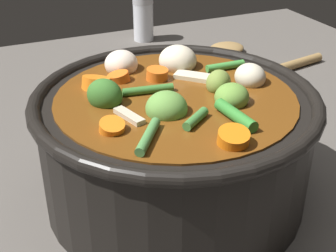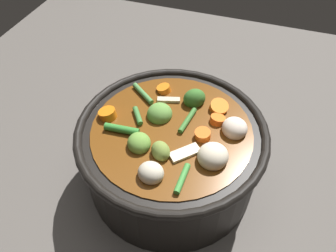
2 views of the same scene
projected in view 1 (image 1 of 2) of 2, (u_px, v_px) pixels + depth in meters
The scene contains 4 objects.
ground_plane at pixel (175, 193), 0.51m from camera, with size 1.10×1.10×0.00m, color #514C47.
cooking_pot at pixel (175, 142), 0.48m from camera, with size 0.28×0.28×0.14m.
wooden_spoon at pixel (247, 58), 0.84m from camera, with size 0.18×0.21×0.02m.
salt_shaker at pixel (143, 18), 0.92m from camera, with size 0.04×0.04×0.09m.
Camera 1 is at (-0.37, 0.17, 0.31)m, focal length 50.92 mm.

